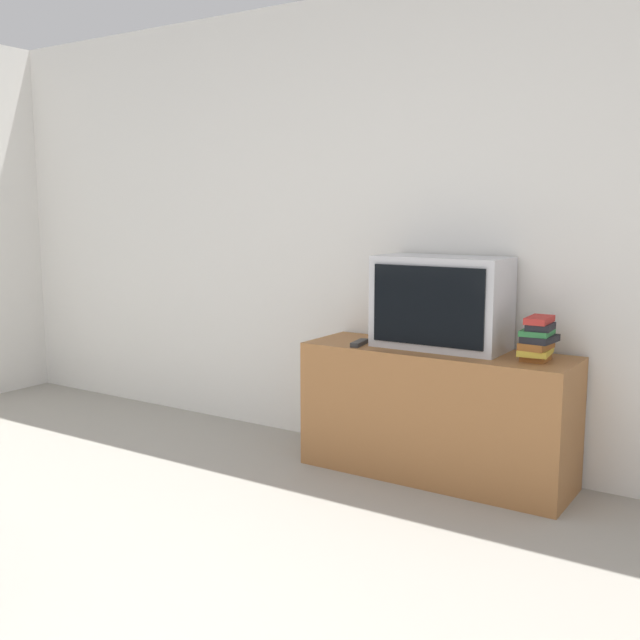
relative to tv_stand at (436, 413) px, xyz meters
The scene contains 5 objects.
wall_back 1.13m from the tv_stand, 152.87° to the left, with size 9.00×0.06×2.60m.
tv_stand is the anchor object (origin of this frame).
television 0.58m from the tv_stand, 97.54° to the left, with size 0.68×0.35×0.48m.
book_stack 0.68m from the tv_stand, ahead, with size 0.17×0.22×0.21m.
remote_on_stand 0.55m from the tv_stand, 164.39° to the right, with size 0.07×0.17×0.02m.
Camera 1 is at (2.11, -0.77, 1.41)m, focal length 42.00 mm.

